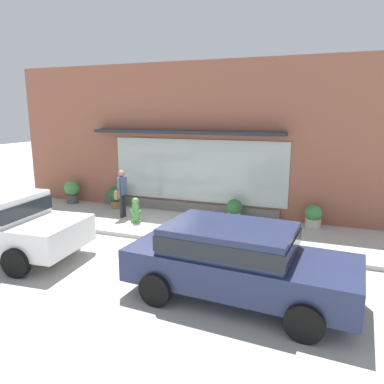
% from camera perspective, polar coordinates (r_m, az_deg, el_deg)
% --- Properties ---
extents(ground_plane, '(60.00, 60.00, 0.00)m').
position_cam_1_polar(ground_plane, '(10.98, -6.80, -6.80)').
color(ground_plane, '#B2AFA8').
extents(curb_strip, '(14.00, 0.24, 0.12)m').
position_cam_1_polar(curb_strip, '(10.79, -7.29, -6.82)').
color(curb_strip, '#B2B2AD').
rests_on(curb_strip, ground_plane).
extents(storefront, '(14.00, 0.81, 5.27)m').
position_cam_1_polar(storefront, '(13.32, -0.69, 7.98)').
color(storefront, '#935642').
rests_on(storefront, ground_plane).
extents(fire_hydrant, '(0.41, 0.37, 0.83)m').
position_cam_1_polar(fire_hydrant, '(12.29, -8.68, -2.81)').
color(fire_hydrant, '#4C8C47').
rests_on(fire_hydrant, ground_plane).
extents(pedestrian_with_handbag, '(0.22, 0.69, 1.64)m').
position_cam_1_polar(pedestrian_with_handbag, '(12.80, -10.79, 0.28)').
color(pedestrian_with_handbag, '#232328').
rests_on(pedestrian_with_handbag, ground_plane).
extents(parked_car_navy, '(4.46, 2.19, 1.46)m').
position_cam_1_polar(parked_car_navy, '(7.23, 6.75, -9.98)').
color(parked_car_navy, navy).
rests_on(parked_car_navy, ground_plane).
extents(potted_plant_doorstep, '(0.60, 0.60, 0.90)m').
position_cam_1_polar(potted_plant_doorstep, '(15.47, -18.03, 0.18)').
color(potted_plant_doorstep, '#4C4C51').
rests_on(potted_plant_doorstep, ground_plane).
extents(potted_plant_window_center, '(0.53, 0.53, 0.72)m').
position_cam_1_polar(potted_plant_window_center, '(12.46, 6.53, -2.67)').
color(potted_plant_window_center, '#B7B2A3').
rests_on(potted_plant_window_center, ground_plane).
extents(potted_plant_corner_tall, '(0.60, 0.60, 0.82)m').
position_cam_1_polar(potted_plant_corner_tall, '(14.24, -11.65, -0.62)').
color(potted_plant_corner_tall, '#9E6042').
rests_on(potted_plant_corner_tall, ground_plane).
extents(potted_plant_by_entrance, '(0.52, 0.52, 0.74)m').
position_cam_1_polar(potted_plant_by_entrance, '(12.23, 18.21, -3.55)').
color(potted_plant_by_entrance, '#B7B2A3').
rests_on(potted_plant_by_entrance, ground_plane).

